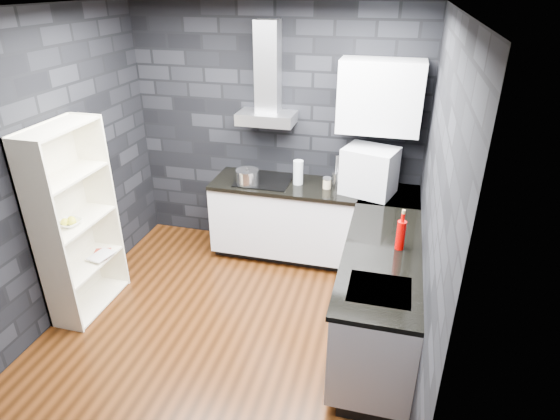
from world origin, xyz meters
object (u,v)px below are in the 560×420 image
at_px(appliance_garage, 369,172).
at_px(fruit_bowl, 70,223).
at_px(pot, 247,177).
at_px(utensil_crock, 337,178).
at_px(glass_vase, 298,172).
at_px(storage_jar, 327,184).
at_px(bookshelf, 76,223).
at_px(red_bottle, 401,235).

bearing_deg(appliance_garage, fruit_bowl, -134.29).
bearing_deg(fruit_bowl, pot, 46.67).
height_order(utensil_crock, appliance_garage, appliance_garage).
height_order(pot, glass_vase, glass_vase).
bearing_deg(glass_vase, fruit_bowl, -140.15).
xyz_separation_m(storage_jar, bookshelf, (-2.06, -1.33, -0.05)).
bearing_deg(appliance_garage, red_bottle, -55.63).
xyz_separation_m(utensil_crock, appliance_garage, (0.34, -0.14, 0.16)).
distance_m(pot, glass_vase, 0.54).
distance_m(pot, fruit_bowl, 1.79).
relative_size(pot, glass_vase, 0.90).
xyz_separation_m(pot, storage_jar, (0.84, 0.11, -0.03)).
relative_size(utensil_crock, fruit_bowl, 0.68).
bearing_deg(fruit_bowl, storage_jar, 34.36).
bearing_deg(utensil_crock, fruit_bowl, -144.25).
xyz_separation_m(glass_vase, utensil_crock, (0.40, 0.09, -0.06)).
height_order(pot, red_bottle, red_bottle).
relative_size(storage_jar, red_bottle, 0.42).
relative_size(bookshelf, fruit_bowl, 9.12).
bearing_deg(bookshelf, pot, 55.06).
xyz_separation_m(appliance_garage, fruit_bowl, (-2.49, -1.41, -0.19)).
distance_m(storage_jar, red_bottle, 1.32).
height_order(pot, appliance_garage, appliance_garage).
distance_m(utensil_crock, bookshelf, 2.60).
height_order(glass_vase, appliance_garage, appliance_garage).
relative_size(pot, red_bottle, 0.95).
bearing_deg(storage_jar, appliance_garage, -0.60).
bearing_deg(red_bottle, glass_vase, 134.54).
xyz_separation_m(pot, fruit_bowl, (-1.23, -1.30, -0.04)).
distance_m(glass_vase, red_bottle, 1.56).
xyz_separation_m(red_bottle, bookshelf, (-2.84, -0.27, -0.12)).
bearing_deg(pot, utensil_crock, 14.83).
relative_size(pot, appliance_garage, 0.47).
bearing_deg(storage_jar, pot, -172.55).
bearing_deg(storage_jar, fruit_bowl, -145.64).
xyz_separation_m(storage_jar, utensil_crock, (0.08, 0.13, 0.02)).
relative_size(utensil_crock, appliance_garage, 0.27).
bearing_deg(glass_vase, utensil_crock, 12.48).
distance_m(appliance_garage, fruit_bowl, 2.87).
bearing_deg(storage_jar, glass_vase, 171.98).
bearing_deg(pot, bookshelf, -135.08).
xyz_separation_m(red_bottle, fruit_bowl, (-2.84, -0.35, -0.09)).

